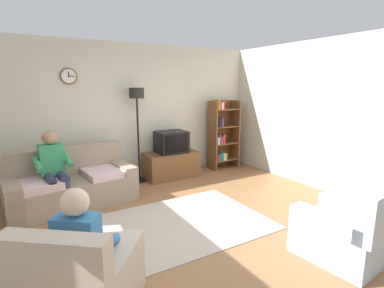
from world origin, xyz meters
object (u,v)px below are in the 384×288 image
object	(u,v)px
tv	(171,142)
armchair_near_bookshelf	(346,233)
bookshelf	(221,134)
person_in_left_armchair	(84,244)
person_on_couch	(54,166)
floor_lamp	(137,109)
couch	(72,186)
armchair_near_window	(82,284)
tv_stand	(171,165)

from	to	relation	value
tv	armchair_near_bookshelf	world-z (taller)	tv
tv	armchair_near_bookshelf	xyz separation A→B (m)	(0.37, -3.56, -0.47)
bookshelf	person_in_left_armchair	size ratio (longest dim) A/B	1.42
person_on_couch	person_in_left_armchair	xyz separation A→B (m)	(-0.01, -2.35, -0.09)
floor_lamp	bookshelf	bearing A→B (deg)	-0.76
tv	bookshelf	xyz separation A→B (m)	(1.33, 0.10, 0.03)
bookshelf	floor_lamp	distance (m)	2.10
bookshelf	person_on_couch	world-z (taller)	bookshelf
person_in_left_armchair	couch	bearing A→B (deg)	84.06
floor_lamp	person_in_left_armchair	distance (m)	3.53
couch	tv	size ratio (longest dim) A/B	3.32
couch	bookshelf	size ratio (longest dim) A/B	1.26
bookshelf	person_in_left_armchair	distance (m)	4.69
armchair_near_window	person_in_left_armchair	bearing A→B (deg)	52.20
armchair_near_bookshelf	tv	bearing A→B (deg)	95.97
floor_lamp	person_on_couch	xyz separation A→B (m)	(-1.59, -0.67, -0.75)
armchair_near_window	tv	bearing A→B (deg)	51.98
armchair_near_bookshelf	tv_stand	bearing A→B (deg)	95.93
tv_stand	person_in_left_armchair	size ratio (longest dim) A/B	0.98
tv_stand	person_on_couch	bearing A→B (deg)	-165.71
couch	person_in_left_armchair	bearing A→B (deg)	-95.94
tv	floor_lamp	distance (m)	0.97
tv	floor_lamp	bearing A→B (deg)	169.48
bookshelf	floor_lamp	bearing A→B (deg)	179.24
tv_stand	floor_lamp	distance (m)	1.36
tv	person_on_couch	distance (m)	2.32
tv	person_in_left_armchair	bearing A→B (deg)	-128.02
tv_stand	armchair_near_bookshelf	xyz separation A→B (m)	(0.37, -3.59, 0.02)
armchair_near_window	floor_lamp	bearing A→B (deg)	61.81
bookshelf	armchair_near_bookshelf	size ratio (longest dim) A/B	1.66
floor_lamp	person_on_couch	world-z (taller)	floor_lamp
tv_stand	person_in_left_armchair	world-z (taller)	person_in_left_armchair
floor_lamp	person_in_left_armchair	size ratio (longest dim) A/B	1.65
couch	person_in_left_armchair	distance (m)	2.49
bookshelf	person_in_left_armchair	xyz separation A→B (m)	(-3.60, -3.00, -0.18)
couch	tv_stand	size ratio (longest dim) A/B	1.81
tv	person_in_left_armchair	world-z (taller)	person_in_left_armchair
armchair_near_bookshelf	floor_lamp	bearing A→B (deg)	105.71
person_in_left_armchair	tv_stand	bearing A→B (deg)	52.21
armchair_near_window	person_in_left_armchair	distance (m)	0.33
tv_stand	armchair_near_bookshelf	world-z (taller)	armchair_near_bookshelf
floor_lamp	person_in_left_armchair	bearing A→B (deg)	-117.94
tv	bookshelf	size ratio (longest dim) A/B	0.38
armchair_near_bookshelf	couch	bearing A→B (deg)	127.38
armchair_near_bookshelf	person_on_couch	bearing A→B (deg)	131.12
couch	tv_stand	xyz separation A→B (m)	(2.01, 0.47, -0.05)
tv_stand	floor_lamp	bearing A→B (deg)	171.53
tv	armchair_near_window	xyz separation A→B (m)	(-2.32, -2.97, -0.47)
bookshelf	tv_stand	bearing A→B (deg)	-176.89
couch	person_on_couch	xyz separation A→B (m)	(-0.24, -0.11, 0.39)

